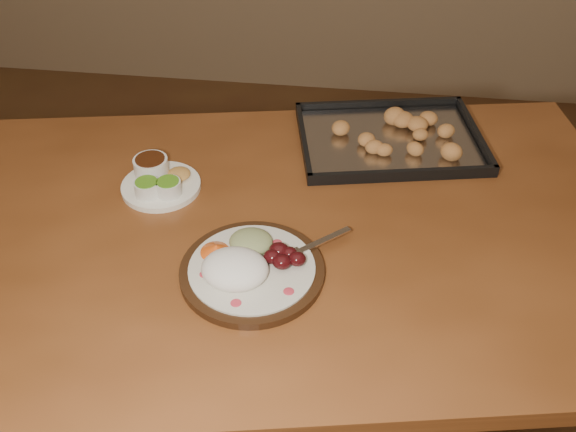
# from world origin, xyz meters

# --- Properties ---
(dining_table) EXTENTS (1.64, 1.17, 0.75)m
(dining_table) POSITION_xyz_m (0.14, 0.06, 0.65)
(dining_table) COLOR brown
(dining_table) RESTS_ON ground
(dinner_plate) EXTENTS (0.31, 0.27, 0.06)m
(dinner_plate) POSITION_xyz_m (0.11, -0.08, 0.77)
(dinner_plate) COLOR black
(dinner_plate) RESTS_ON dining_table
(condiment_saucer) EXTENTS (0.17, 0.17, 0.06)m
(condiment_saucer) POSITION_xyz_m (-0.13, 0.15, 0.77)
(condiment_saucer) COLOR white
(condiment_saucer) RESTS_ON dining_table
(baking_tray) EXTENTS (0.48, 0.39, 0.04)m
(baking_tray) POSITION_xyz_m (0.36, 0.39, 0.76)
(baking_tray) COLOR black
(baking_tray) RESTS_ON dining_table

